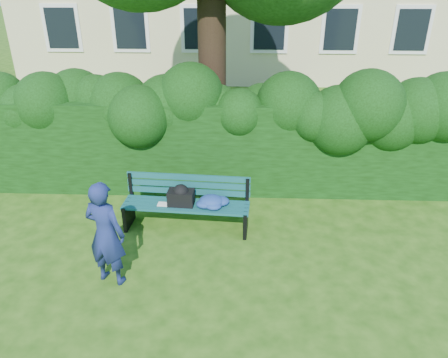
{
  "coord_description": "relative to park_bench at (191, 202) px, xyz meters",
  "views": [
    {
      "loc": [
        0.24,
        -5.7,
        4.12
      ],
      "look_at": [
        0.0,
        0.6,
        0.95
      ],
      "focal_mm": 35.0,
      "sensor_mm": 36.0,
      "label": 1
    }
  ],
  "objects": [
    {
      "name": "park_bench",
      "position": [
        0.0,
        0.0,
        0.0
      ],
      "size": [
        2.15,
        0.7,
        0.89
      ],
      "rotation": [
        0.0,
        0.0,
        -0.07
      ],
      "color": "#0E4446",
      "rests_on": "ground"
    },
    {
      "name": "hedge",
      "position": [
        0.55,
        1.58,
        0.39
      ],
      "size": [
        10.0,
        1.0,
        1.8
      ],
      "color": "black",
      "rests_on": "ground"
    },
    {
      "name": "man_reading",
      "position": [
        -1.01,
        -1.42,
        0.28
      ],
      "size": [
        0.66,
        0.53,
        1.57
      ],
      "primitive_type": "imported",
      "rotation": [
        0.0,
        0.0,
        2.84
      ],
      "color": "navy",
      "rests_on": "ground"
    },
    {
      "name": "ground",
      "position": [
        0.55,
        -0.62,
        -0.51
      ],
      "size": [
        80.0,
        80.0,
        0.0
      ],
      "primitive_type": "plane",
      "color": "#204A0D",
      "rests_on": "ground"
    }
  ]
}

